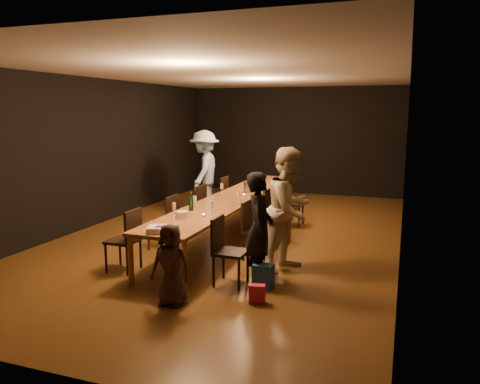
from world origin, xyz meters
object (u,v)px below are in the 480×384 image
(chair_left_3, at_px, (216,198))
(ice_bucket, at_px, (248,187))
(plate_stack, at_px, (182,215))
(chair_left_0, at_px, (123,240))
(champagne_bottle, at_px, (191,201))
(chair_right_3, at_px, (292,203))
(birthday_cake, at_px, (161,229))
(woman_birthday, at_px, (260,228))
(man_blue, at_px, (205,171))
(table, at_px, (234,199))
(woman_tan, at_px, (290,209))
(chair_left_1, at_px, (163,222))
(chair_right_1, at_px, (258,230))
(chair_right_0, at_px, (231,251))
(chair_left_2, at_px, (193,208))
(chair_right_2, at_px, (277,215))
(child, at_px, (171,265))

(chair_left_3, distance_m, ice_bucket, 1.19)
(plate_stack, bearing_deg, chair_left_0, -149.23)
(chair_left_0, bearing_deg, plate_stack, -59.23)
(champagne_bottle, bearing_deg, chair_right_3, 67.96)
(chair_right_3, height_order, champagne_bottle, champagne_bottle)
(birthday_cake, bearing_deg, woman_birthday, 7.27)
(ice_bucket, bearing_deg, man_blue, 139.89)
(birthday_cake, distance_m, champagne_bottle, 1.38)
(woman_birthday, bearing_deg, birthday_cake, 101.16)
(table, height_order, champagne_bottle, champagne_bottle)
(woman_birthday, bearing_deg, table, 14.08)
(woman_tan, bearing_deg, chair_left_1, 102.13)
(chair_right_1, relative_size, plate_stack, 4.87)
(chair_left_3, bearing_deg, chair_right_3, -90.00)
(man_blue, bearing_deg, chair_right_0, 19.04)
(chair_left_0, bearing_deg, chair_left_2, 0.00)
(chair_right_2, height_order, birthday_cake, chair_right_2)
(chair_left_1, bearing_deg, chair_left_0, -180.00)
(chair_right_3, distance_m, chair_left_3, 1.70)
(man_blue, distance_m, child, 5.47)
(champagne_bottle, bearing_deg, chair_right_1, 11.21)
(chair_right_0, height_order, ice_bucket, ice_bucket)
(chair_left_0, xyz_separation_m, ice_bucket, (0.94, 2.99, 0.39))
(chair_right_2, height_order, ice_bucket, ice_bucket)
(chair_right_2, bearing_deg, chair_left_2, -90.00)
(chair_left_0, height_order, chair_left_3, same)
(chair_right_2, bearing_deg, plate_stack, -25.94)
(woman_tan, bearing_deg, plate_stack, 125.55)
(chair_right_1, height_order, man_blue, man_blue)
(table, relative_size, birthday_cake, 14.46)
(chair_right_3, distance_m, birthday_cake, 4.07)
(plate_stack, bearing_deg, chair_left_1, 134.83)
(table, distance_m, chair_left_3, 1.49)
(woman_birthday, bearing_deg, champagne_bottle, 46.04)
(table, bearing_deg, woman_birthday, -61.57)
(chair_right_2, relative_size, woman_birthday, 0.60)
(table, distance_m, man_blue, 2.36)
(chair_left_3, distance_m, woman_tan, 3.60)
(woman_tan, xyz_separation_m, birthday_cake, (-1.44, -1.23, -0.12))
(plate_stack, bearing_deg, woman_tan, 15.02)
(plate_stack, height_order, ice_bucket, ice_bucket)
(chair_right_1, distance_m, ice_bucket, 1.98)
(chair_right_2, bearing_deg, chair_right_3, 180.00)
(ice_bucket, bearing_deg, champagne_bottle, -98.49)
(chair_right_2, distance_m, chair_left_3, 2.08)
(table, relative_size, woman_birthday, 3.90)
(chair_left_0, xyz_separation_m, woman_tan, (2.30, 0.86, 0.45))
(plate_stack, bearing_deg, chair_right_0, -25.14)
(table, relative_size, chair_right_2, 6.45)
(chair_right_1, bearing_deg, chair_right_3, 180.00)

